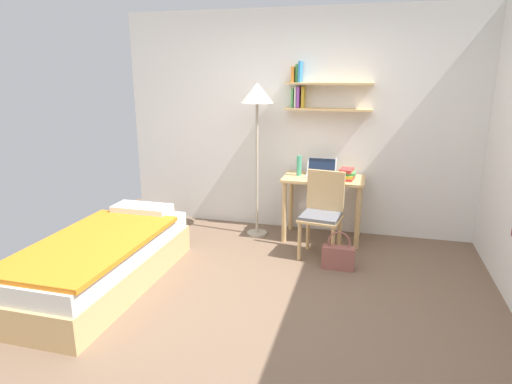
{
  "coord_description": "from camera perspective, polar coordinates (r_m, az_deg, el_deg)",
  "views": [
    {
      "loc": [
        0.8,
        -3.14,
        1.9
      ],
      "look_at": [
        -0.18,
        0.51,
        0.85
      ],
      "focal_mm": 30.56,
      "sensor_mm": 36.0,
      "label": 1
    }
  ],
  "objects": [
    {
      "name": "desk_chair",
      "position": [
        4.61,
        8.66,
        -2.48
      ],
      "size": [
        0.46,
        0.44,
        0.9
      ],
      "color": "tan",
      "rests_on": "ground_plane"
    },
    {
      "name": "wall_back",
      "position": [
        5.26,
        6.23,
        8.98
      ],
      "size": [
        4.4,
        0.27,
        2.6
      ],
      "color": "white",
      "rests_on": "ground_plane"
    },
    {
      "name": "bed",
      "position": [
        4.24,
        -19.43,
        -8.46
      ],
      "size": [
        0.87,
        1.95,
        0.54
      ],
      "color": "tan",
      "rests_on": "ground_plane"
    },
    {
      "name": "laptop",
      "position": [
        5.07,
        8.53,
        2.7
      ],
      "size": [
        0.34,
        0.23,
        0.21
      ],
      "color": "#B7BABF",
      "rests_on": "desk"
    },
    {
      "name": "standing_lamp",
      "position": [
        4.95,
        0.13,
        11.58
      ],
      "size": [
        0.37,
        0.37,
        1.78
      ],
      "color": "#B2A893",
      "rests_on": "ground_plane"
    },
    {
      "name": "book_stack",
      "position": [
        4.94,
        11.81,
        2.29
      ],
      "size": [
        0.19,
        0.25,
        0.12
      ],
      "color": "#D13D38",
      "rests_on": "desk"
    },
    {
      "name": "desk",
      "position": [
        5.04,
        8.78,
        0.16
      ],
      "size": [
        0.91,
        0.52,
        0.74
      ],
      "color": "tan",
      "rests_on": "ground_plane"
    },
    {
      "name": "handbag",
      "position": [
        4.44,
        10.72,
        -8.28
      ],
      "size": [
        0.32,
        0.12,
        0.39
      ],
      "color": "#99564C",
      "rests_on": "ground_plane"
    },
    {
      "name": "water_bottle",
      "position": [
        5.04,
        5.65,
        3.45
      ],
      "size": [
        0.06,
        0.06,
        0.23
      ],
      "primitive_type": "cylinder",
      "color": "#42A87F",
      "rests_on": "desk"
    },
    {
      "name": "ground_plane",
      "position": [
        3.76,
        0.63,
        -14.85
      ],
      "size": [
        5.28,
        5.28,
        0.0
      ],
      "primitive_type": "plane",
      "color": "brown"
    }
  ]
}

